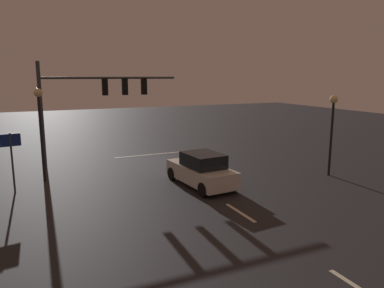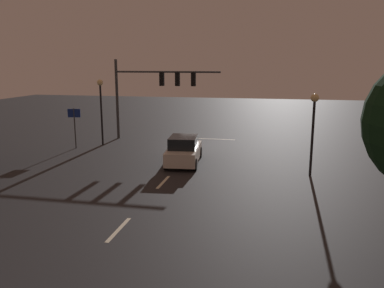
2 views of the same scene
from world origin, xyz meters
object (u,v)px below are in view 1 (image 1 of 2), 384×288
Objects in this scene: street_lamp_left_kerb at (332,119)px; route_sign at (11,150)px; street_lamp_right_kerb at (40,117)px; car_approaching at (202,170)px; traffic_signal_assembly at (95,95)px.

street_lamp_left_kerb is 1.54× the size of route_sign.
street_lamp_right_kerb is 2.46m from route_sign.
car_approaching is at bearing -9.06° from street_lamp_left_kerb.
route_sign is at bearing 47.55° from street_lamp_right_kerb.
street_lamp_left_kerb is at bearing 159.76° from street_lamp_right_kerb.
car_approaching is at bearing 162.70° from route_sign.
car_approaching is 1.01× the size of street_lamp_left_kerb.
car_approaching is at bearing 149.81° from street_lamp_right_kerb.
route_sign is (15.97, -3.86, -1.09)m from street_lamp_left_kerb.
traffic_signal_assembly is 2.92× the size of route_sign.
car_approaching is 1.56× the size of route_sign.
street_lamp_left_kerb is at bearing 166.42° from route_sign.
route_sign is at bearing -17.30° from car_approaching.
traffic_signal_assembly reaches higher than street_lamp_left_kerb.
traffic_signal_assembly is 1.89× the size of street_lamp_left_kerb.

